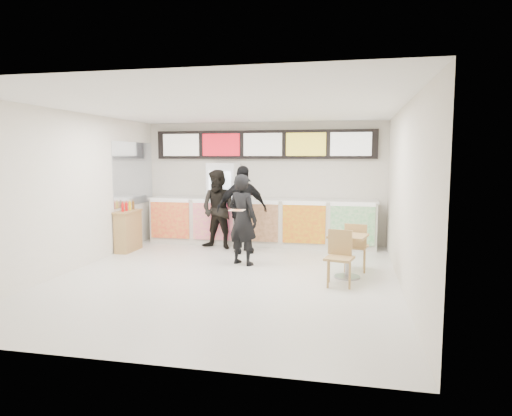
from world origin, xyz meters
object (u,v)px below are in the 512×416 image
(drinks_fridge, at_px, (224,203))
(customer_left, at_px, (219,209))
(service_counter, at_px, (260,222))
(condiment_ledge, at_px, (128,230))
(customer_mid, at_px, (242,209))
(customer_main, at_px, (243,220))
(cafe_table, at_px, (348,248))

(drinks_fridge, bearing_deg, customer_left, -83.73)
(service_counter, relative_size, drinks_fridge, 2.78)
(condiment_ledge, bearing_deg, drinks_fridge, 35.58)
(drinks_fridge, distance_m, customer_mid, 1.19)
(customer_main, distance_m, customer_mid, 1.16)
(drinks_fridge, xyz_separation_m, cafe_table, (3.06, -2.68, -0.46))
(service_counter, relative_size, customer_main, 3.07)
(customer_left, distance_m, cafe_table, 3.63)
(cafe_table, bearing_deg, service_counter, 141.91)
(service_counter, height_order, customer_mid, customer_mid)
(cafe_table, bearing_deg, customer_mid, 157.25)
(drinks_fridge, relative_size, condiment_ledge, 1.80)
(drinks_fridge, height_order, customer_main, drinks_fridge)
(service_counter, xyz_separation_m, customer_left, (-0.86, -0.63, 0.35))
(drinks_fridge, relative_size, customer_mid, 1.02)
(service_counter, height_order, condiment_ledge, service_counter)
(service_counter, xyz_separation_m, condiment_ledge, (-2.82, -1.33, -0.10))
(customer_main, xyz_separation_m, customer_mid, (-0.29, 1.12, 0.07))
(condiment_ledge, bearing_deg, customer_mid, 8.54)
(cafe_table, distance_m, condiment_ledge, 5.12)
(service_counter, xyz_separation_m, cafe_table, (2.12, -2.66, -0.03))
(customer_mid, distance_m, cafe_table, 2.95)
(customer_main, distance_m, condiment_ledge, 3.00)
(service_counter, distance_m, customer_left, 1.13)
(customer_left, xyz_separation_m, customer_mid, (0.63, -0.31, 0.05))
(customer_main, height_order, condiment_ledge, customer_main)
(customer_main, xyz_separation_m, cafe_table, (2.07, -0.60, -0.37))
(customer_main, height_order, cafe_table, customer_main)
(customer_mid, bearing_deg, customer_main, -101.66)
(customer_main, xyz_separation_m, condiment_ledge, (-2.87, 0.73, -0.43))
(cafe_table, bearing_deg, customer_main, 177.15)
(drinks_fridge, xyz_separation_m, customer_main, (0.99, -2.08, -0.09))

